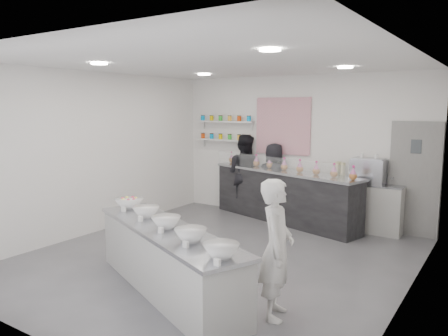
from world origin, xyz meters
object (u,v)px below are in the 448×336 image
Objects in this scene: back_bar at (284,196)px; staff_left at (244,174)px; staff_right at (274,180)px; espresso_ledge at (368,208)px; prep_counter at (167,260)px; espresso_machine at (368,171)px; woman_prep at (277,249)px.

staff_left reaches higher than back_bar.
back_bar is 0.51m from staff_right.
espresso_ledge is 0.71× the size of staff_left.
espresso_machine is (1.37, 4.15, 0.74)m from prep_counter.
prep_counter is 2.45× the size of espresso_ledge.
espresso_machine reaches higher than espresso_ledge.
staff_left is (-1.37, 4.21, 0.46)m from prep_counter.
staff_left is 0.75m from staff_right.
staff_right reaches higher than espresso_ledge.
espresso_machine reaches higher than prep_counter.
prep_counter is at bearing 85.08° from staff_right.
staff_left is at bearing -177.21° from back_bar.
woman_prep is at bearing 30.16° from prep_counter.
staff_left is (-2.74, 0.06, -0.28)m from espresso_machine.
staff_left reaches higher than prep_counter.
espresso_ledge is 0.70m from espresso_machine.
espresso_machine is 0.38× the size of staff_right.
prep_counter is at bearing 103.50° from staff_left.
back_bar is 4.18m from woman_prep.
prep_counter is 3.97m from back_bar.
back_bar is 2.77× the size of espresso_ledge.
woman_prep is 0.90× the size of staff_left.
espresso_machine reaches higher than back_bar.
woman_prep reaches higher than espresso_ledge.
espresso_ledge is 0.78× the size of staff_right.
prep_counter is 1.53m from woman_prep.
espresso_machine is 2.03m from staff_right.
espresso_ledge is 0.79× the size of woman_prep.
espresso_machine is 2.76m from staff_left.
espresso_machine is at bearing 180.00° from espresso_ledge.
staff_right is at bearing 7.55° from woman_prep.
espresso_machine is 4.01m from woman_prep.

